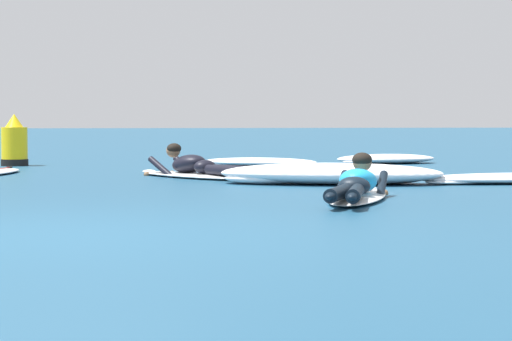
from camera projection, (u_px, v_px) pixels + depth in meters
name	position (u px, v px, depth m)	size (l,w,h in m)	color
ground_plane	(89.00, 169.00, 17.79)	(120.00, 120.00, 0.00)	navy
surfer_near	(357.00, 188.00, 11.05)	(1.30, 2.66, 0.54)	white
surfer_far	(196.00, 169.00, 15.11)	(1.82, 2.46, 0.55)	white
whitewater_mid_left	(259.00, 162.00, 18.80)	(2.36, 1.81, 0.15)	white
whitewater_mid_right	(332.00, 174.00, 13.76)	(3.11, 1.78, 0.28)	white
whitewater_far_band	(386.00, 159.00, 19.73)	(2.13, 1.37, 0.18)	white
channel_marker_buoy	(14.00, 146.00, 18.82)	(0.49, 0.49, 0.93)	yellow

